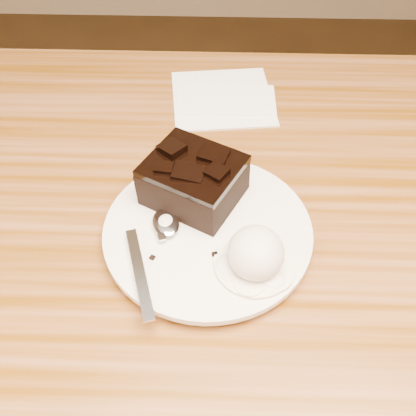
{
  "coord_description": "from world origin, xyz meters",
  "views": [
    {
      "loc": [
        0.01,
        -0.33,
        1.18
      ],
      "look_at": [
        -0.01,
        0.02,
        0.79
      ],
      "focal_mm": 42.08,
      "sensor_mm": 36.0,
      "label": 1
    }
  ],
  "objects_px": {
    "ice_cream_scoop": "(256,253)",
    "spoon": "(166,224)",
    "brownie": "(194,182)",
    "dining_table": "(211,381)",
    "napkin": "(222,97)",
    "plate": "(208,233)"
  },
  "relations": [
    {
      "from": "dining_table",
      "to": "napkin",
      "type": "height_order",
      "value": "napkin"
    },
    {
      "from": "spoon",
      "to": "brownie",
      "type": "bearing_deg",
      "value": 42.04
    },
    {
      "from": "dining_table",
      "to": "brownie",
      "type": "height_order",
      "value": "brownie"
    },
    {
      "from": "spoon",
      "to": "napkin",
      "type": "height_order",
      "value": "spoon"
    },
    {
      "from": "plate",
      "to": "ice_cream_scoop",
      "type": "xyz_separation_m",
      "value": [
        0.05,
        -0.05,
        0.03
      ]
    },
    {
      "from": "plate",
      "to": "ice_cream_scoop",
      "type": "bearing_deg",
      "value": -43.45
    },
    {
      "from": "plate",
      "to": "ice_cream_scoop",
      "type": "relative_size",
      "value": 3.74
    },
    {
      "from": "dining_table",
      "to": "plate",
      "type": "relative_size",
      "value": 5.27
    },
    {
      "from": "dining_table",
      "to": "napkin",
      "type": "relative_size",
      "value": 8.36
    },
    {
      "from": "plate",
      "to": "ice_cream_scoop",
      "type": "distance_m",
      "value": 0.07
    },
    {
      "from": "brownie",
      "to": "spoon",
      "type": "distance_m",
      "value": 0.06
    },
    {
      "from": "brownie",
      "to": "dining_table",
      "type": "bearing_deg",
      "value": -68.49
    },
    {
      "from": "plate",
      "to": "brownie",
      "type": "bearing_deg",
      "value": 110.25
    },
    {
      "from": "spoon",
      "to": "napkin",
      "type": "bearing_deg",
      "value": 60.58
    },
    {
      "from": "dining_table",
      "to": "spoon",
      "type": "relative_size",
      "value": 7.23
    },
    {
      "from": "spoon",
      "to": "napkin",
      "type": "relative_size",
      "value": 1.16
    },
    {
      "from": "brownie",
      "to": "spoon",
      "type": "bearing_deg",
      "value": -121.25
    },
    {
      "from": "dining_table",
      "to": "ice_cream_scoop",
      "type": "bearing_deg",
      "value": -39.7
    },
    {
      "from": "dining_table",
      "to": "brownie",
      "type": "distance_m",
      "value": 0.42
    },
    {
      "from": "napkin",
      "to": "brownie",
      "type": "bearing_deg",
      "value": -98.14
    },
    {
      "from": "ice_cream_scoop",
      "to": "spoon",
      "type": "bearing_deg",
      "value": 153.57
    },
    {
      "from": "ice_cream_scoop",
      "to": "brownie",
      "type": "bearing_deg",
      "value": 125.43
    }
  ]
}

